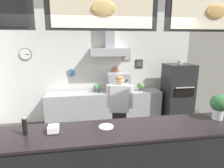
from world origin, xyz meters
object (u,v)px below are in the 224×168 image
potted_thyme (141,86)px  pizza_oven (177,94)px  espresso_machine (119,83)px  napkin_holder (53,129)px  potted_sage (97,88)px  pepper_grinder (25,126)px  shop_worker (119,111)px  basil_vase (219,106)px  condiment_plate (106,127)px

potted_thyme → pizza_oven: bearing=-13.1°
espresso_machine → napkin_holder: espresso_machine is taller
potted_sage → pepper_grinder: (-1.07, -2.55, 0.21)m
shop_worker → napkin_holder: (-1.08, -1.22, 0.29)m
espresso_machine → potted_sage: 0.59m
napkin_holder → shop_worker: bearing=48.4°
pepper_grinder → napkin_holder: bearing=0.5°
potted_thyme → basil_vase: basil_vase is taller
pizza_oven → napkin_holder: (-2.90, -2.29, 0.32)m
potted_sage → condiment_plate: bearing=-91.8°
basil_vase → pepper_grinder: basil_vase is taller
pizza_oven → espresso_machine: size_ratio=2.99×
potted_sage → pepper_grinder: 2.77m
potted_thyme → potted_sage: 1.20m
pizza_oven → potted_thyme: 1.01m
espresso_machine → pepper_grinder: bearing=-123.4°
pizza_oven → potted_sage: pizza_oven is taller
espresso_machine → condiment_plate: bearing=-104.9°
basil_vase → espresso_machine: bearing=111.9°
espresso_machine → pepper_grinder: espresso_machine is taller
pizza_oven → condiment_plate: size_ratio=8.80×
pizza_oven → pepper_grinder: size_ratio=7.20×
pizza_oven → basil_vase: 2.38m
espresso_machine → basil_vase: 2.64m
napkin_holder → pepper_grinder: 0.34m
potted_thyme → pepper_grinder: bearing=-132.0°
napkin_holder → condiment_plate: (0.67, 0.04, -0.03)m
basil_vase → pepper_grinder: size_ratio=1.55×
condiment_plate → pepper_grinder: bearing=-177.5°
basil_vase → shop_worker: bearing=136.0°
pepper_grinder → condiment_plate: pepper_grinder is taller
pizza_oven → potted_sage: bearing=173.3°
pizza_oven → pepper_grinder: (-3.23, -2.30, 0.39)m
potted_thyme → condiment_plate: 2.79m
pizza_oven → basil_vase: size_ratio=4.65×
shop_worker → pepper_grinder: (-1.41, -1.22, 0.36)m
shop_worker → potted_thyme: (0.86, 1.30, 0.17)m
napkin_holder → potted_thyme: bearing=52.4°
napkin_holder → espresso_machine: bearing=62.2°
napkin_holder → pepper_grinder: size_ratio=0.68×
condiment_plate → basil_vase: bearing=0.1°
potted_thyme → condiment_plate: potted_thyme is taller
shop_worker → condiment_plate: bearing=82.8°
espresso_machine → napkin_holder: (-1.32, -2.49, -0.00)m
shop_worker → potted_sage: size_ratio=7.49×
napkin_holder → pizza_oven: bearing=38.3°
espresso_machine → basil_vase: bearing=-68.1°
pizza_oven → espresso_machine: (-1.59, 0.20, 0.32)m
pizza_oven → shop_worker: (-1.82, -1.08, 0.03)m
shop_worker → espresso_machine: size_ratio=2.72×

